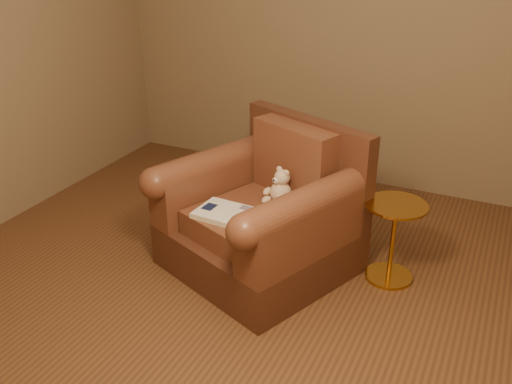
% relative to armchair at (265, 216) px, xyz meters
% --- Properties ---
extents(floor, '(4.00, 4.00, 0.00)m').
position_rel_armchair_xyz_m(floor, '(0.00, -0.42, -0.35)').
color(floor, brown).
rests_on(floor, ground).
extents(armchair, '(1.30, 1.27, 0.91)m').
position_rel_armchair_xyz_m(armchair, '(0.00, 0.00, 0.00)').
color(armchair, '#4B2619').
rests_on(armchair, floor).
extents(teddy_bear, '(0.17, 0.20, 0.23)m').
position_rel_armchair_xyz_m(teddy_bear, '(0.07, 0.06, 0.17)').
color(teddy_bear, beige).
rests_on(teddy_bear, armchair).
extents(guidebook, '(0.45, 0.29, 0.04)m').
position_rel_armchair_xyz_m(guidebook, '(-0.11, -0.24, 0.10)').
color(guidebook, beige).
rests_on(guidebook, armchair).
extents(side_table, '(0.37, 0.37, 0.52)m').
position_rel_armchair_xyz_m(side_table, '(0.78, 0.19, -0.07)').
color(side_table, '#C38C35').
rests_on(side_table, floor).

